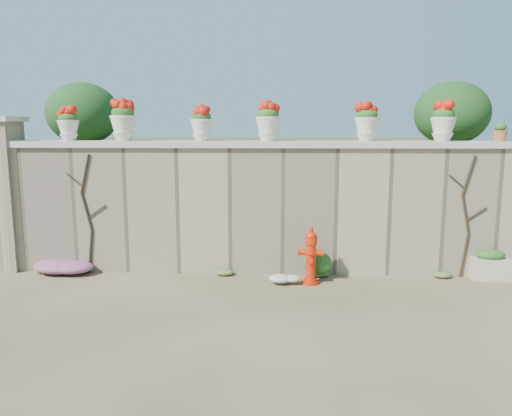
{
  "coord_description": "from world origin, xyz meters",
  "views": [
    {
      "loc": [
        0.29,
        -6.06,
        2.36
      ],
      "look_at": [
        0.0,
        1.4,
        1.1
      ],
      "focal_mm": 35.0,
      "sensor_mm": 36.0,
      "label": 1
    }
  ],
  "objects_px": {
    "urn_pot_0": "(68,124)",
    "planter_box": "(490,265)",
    "fire_hydrant": "(311,256)",
    "terracotta_pot": "(500,133)"
  },
  "relations": [
    {
      "from": "fire_hydrant",
      "to": "planter_box",
      "type": "bearing_deg",
      "value": 16.02
    },
    {
      "from": "urn_pot_0",
      "to": "terracotta_pot",
      "type": "bearing_deg",
      "value": 0.0
    },
    {
      "from": "urn_pot_0",
      "to": "terracotta_pot",
      "type": "relative_size",
      "value": 1.91
    },
    {
      "from": "planter_box",
      "to": "urn_pot_0",
      "type": "distance_m",
      "value": 6.93
    },
    {
      "from": "urn_pot_0",
      "to": "terracotta_pot",
      "type": "height_order",
      "value": "urn_pot_0"
    },
    {
      "from": "fire_hydrant",
      "to": "urn_pot_0",
      "type": "height_order",
      "value": "urn_pot_0"
    },
    {
      "from": "urn_pot_0",
      "to": "planter_box",
      "type": "bearing_deg",
      "value": -2.73
    },
    {
      "from": "urn_pot_0",
      "to": "fire_hydrant",
      "type": "bearing_deg",
      "value": -9.81
    },
    {
      "from": "fire_hydrant",
      "to": "terracotta_pot",
      "type": "height_order",
      "value": "terracotta_pot"
    },
    {
      "from": "fire_hydrant",
      "to": "terracotta_pot",
      "type": "bearing_deg",
      "value": 21.71
    }
  ]
}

